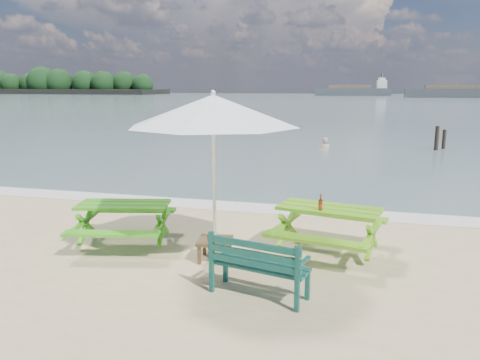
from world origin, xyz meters
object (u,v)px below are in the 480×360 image
(picnic_table_right, at_px, (328,231))
(patio_umbrella, at_px, (213,111))
(picnic_table_left, at_px, (124,225))
(beer_bottle, at_px, (320,205))
(side_table, at_px, (215,249))
(park_bench, at_px, (259,278))
(swimmer, at_px, (324,154))

(picnic_table_right, xyz_separation_m, patio_umbrella, (-1.81, -0.83, 2.09))
(picnic_table_left, distance_m, beer_bottle, 3.58)
(side_table, distance_m, patio_umbrella, 2.30)
(park_bench, bearing_deg, swimmer, 91.42)
(picnic_table_left, bearing_deg, picnic_table_right, 7.74)
(side_table, xyz_separation_m, beer_bottle, (1.68, 0.60, 0.72))
(picnic_table_right, xyz_separation_m, swimmer, (-1.21, 14.39, -0.71))
(park_bench, distance_m, beer_bottle, 1.98)
(picnic_table_left, bearing_deg, beer_bottle, 4.26)
(side_table, xyz_separation_m, patio_umbrella, (0.00, 0.00, 2.30))
(patio_umbrella, bearing_deg, picnic_table_right, 24.77)
(picnic_table_left, relative_size, park_bench, 1.46)
(picnic_table_left, xyz_separation_m, beer_bottle, (3.53, 0.26, 0.54))
(side_table, bearing_deg, swimmer, 87.74)
(picnic_table_right, xyz_separation_m, park_bench, (-0.80, -1.98, -0.13))
(picnic_table_right, distance_m, park_bench, 2.14)
(picnic_table_right, bearing_deg, beer_bottle, -119.67)
(picnic_table_left, relative_size, patio_umbrella, 0.68)
(picnic_table_left, xyz_separation_m, swimmer, (2.45, 14.88, -0.69))
(park_bench, relative_size, swimmer, 0.91)
(picnic_table_left, height_order, side_table, picnic_table_left)
(picnic_table_left, bearing_deg, side_table, -10.32)
(picnic_table_right, distance_m, patio_umbrella, 2.89)
(side_table, height_order, swimmer, swimmer)
(picnic_table_left, relative_size, beer_bottle, 7.76)
(picnic_table_left, distance_m, side_table, 1.89)
(picnic_table_left, height_order, park_bench, park_bench)
(picnic_table_left, height_order, swimmer, picnic_table_left)
(picnic_table_left, distance_m, swimmer, 15.10)
(park_bench, height_order, side_table, park_bench)
(park_bench, relative_size, side_table, 2.33)
(picnic_table_right, height_order, side_table, picnic_table_right)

